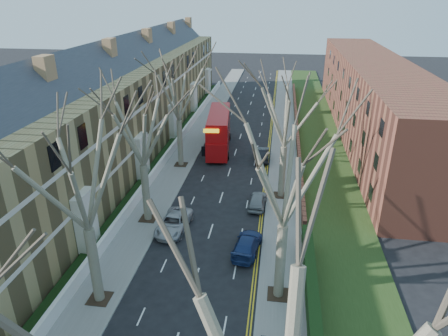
% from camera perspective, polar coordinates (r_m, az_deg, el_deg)
% --- Properties ---
extents(pavement_left, '(3.00, 102.00, 0.12)m').
position_cam_1_polar(pavement_left, '(55.98, -3.77, 4.89)').
color(pavement_left, slate).
rests_on(pavement_left, ground).
extents(pavement_right, '(3.00, 102.00, 0.12)m').
position_cam_1_polar(pavement_right, '(54.88, 8.63, 4.27)').
color(pavement_right, slate).
rests_on(pavement_right, ground).
extents(terrace_left, '(9.70, 78.00, 13.60)m').
position_cam_1_polar(terrace_left, '(49.28, -14.68, 8.16)').
color(terrace_left, '#987F4D').
rests_on(terrace_left, ground).
extents(flats_right, '(13.97, 54.00, 10.00)m').
position_cam_1_polar(flats_right, '(58.65, 20.35, 9.35)').
color(flats_right, brown).
rests_on(flats_right, ground).
extents(front_wall_left, '(0.30, 78.00, 1.00)m').
position_cam_1_polar(front_wall_left, '(48.88, -7.57, 2.54)').
color(front_wall_left, white).
rests_on(front_wall_left, ground).
extents(grass_verge_right, '(6.00, 102.00, 0.06)m').
position_cam_1_polar(grass_verge_right, '(55.11, 13.32, 4.06)').
color(grass_verge_right, '#223814').
rests_on(grass_verge_right, ground).
extents(tree_left_mid, '(10.50, 10.50, 14.71)m').
position_cam_1_polar(tree_left_mid, '(23.33, -20.12, 0.47)').
color(tree_left_mid, brown).
rests_on(tree_left_mid, ground).
extents(tree_left_far, '(10.15, 10.15, 14.22)m').
position_cam_1_polar(tree_left_far, '(32.02, -12.01, 7.02)').
color(tree_left_far, brown).
rests_on(tree_left_far, ground).
extents(tree_left_dist, '(10.50, 10.50, 14.71)m').
position_cam_1_polar(tree_left_dist, '(43.06, -6.71, 12.09)').
color(tree_left_dist, brown).
rests_on(tree_left_dist, ground).
extents(tree_right_mid, '(10.50, 10.50, 14.71)m').
position_cam_1_polar(tree_right_mid, '(22.53, 9.05, 0.87)').
color(tree_right_mid, brown).
rests_on(tree_right_mid, ground).
extents(tree_right_far, '(10.15, 10.15, 14.22)m').
position_cam_1_polar(tree_right_far, '(35.93, 8.95, 9.08)').
color(tree_right_far, brown).
rests_on(tree_right_far, ground).
extents(double_decker_bus, '(3.59, 11.18, 4.59)m').
position_cam_1_polar(double_decker_bus, '(49.89, -0.74, 5.20)').
color(double_decker_bus, '#A40B0D').
rests_on(double_decker_bus, ground).
extents(car_left_far, '(2.56, 4.92, 1.32)m').
position_cam_1_polar(car_left_far, '(33.71, -7.18, -7.77)').
color(car_left_far, '#A5A6AB').
rests_on(car_left_far, ground).
extents(car_right_near, '(2.35, 4.62, 1.28)m').
position_cam_1_polar(car_right_near, '(30.94, 3.32, -10.84)').
color(car_right_near, navy).
rests_on(car_right_near, ground).
extents(car_right_mid, '(1.74, 3.82, 1.27)m').
position_cam_1_polar(car_right_mid, '(36.99, 4.82, -4.64)').
color(car_right_mid, gray).
rests_on(car_right_mid, ground).
extents(car_right_far, '(1.68, 4.43, 1.44)m').
position_cam_1_polar(car_right_far, '(47.23, 5.48, 2.00)').
color(car_right_far, black).
rests_on(car_right_far, ground).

